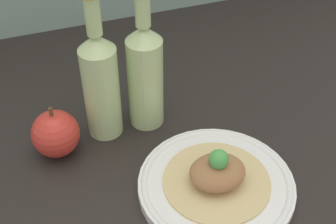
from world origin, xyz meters
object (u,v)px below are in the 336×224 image
Objects in this scene: plate at (216,185)px; cider_bottle_right at (145,72)px; apple at (56,134)px; cider_bottle_left at (101,82)px; plated_food at (217,174)px.

cider_bottle_right is (-5.28, 19.66, 9.78)cm from plate.
plate is 28.05cm from apple.
apple is at bearing -163.64° from cider_bottle_left.
apple is at bearing 142.40° from plated_food.
apple is (-22.10, 17.02, 0.39)cm from plated_food.
plated_food reaches higher than plate.
plate is at bearing -37.60° from apple.
plated_food is 0.61× the size of cider_bottle_left.
cider_bottle_right reaches higher than apple.
plate is at bearing -74.97° from cider_bottle_right.
cider_bottle_right is 18.34cm from apple.
cider_bottle_left is 7.82cm from cider_bottle_right.
cider_bottle_left reaches higher than apple.
plate is 0.90× the size of cider_bottle_right.
cider_bottle_right is (7.82, 0.00, 0.00)cm from cider_bottle_left.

